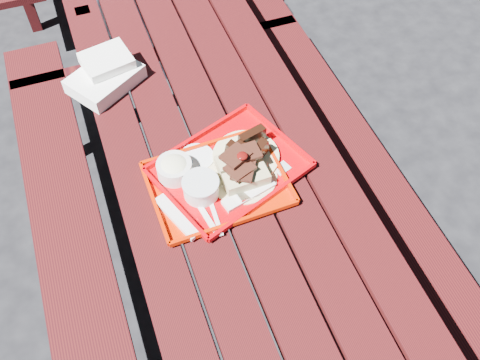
{
  "coord_description": "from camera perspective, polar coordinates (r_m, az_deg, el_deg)",
  "views": [
    {
      "loc": [
        -0.33,
        -1.06,
        2.14
      ],
      "look_at": [
        0.0,
        -0.15,
        0.82
      ],
      "focal_mm": 40.0,
      "sensor_mm": 36.0,
      "label": 1
    }
  ],
  "objects": [
    {
      "name": "near_tray",
      "position": [
        1.69,
        -2.69,
        0.49
      ],
      "size": [
        0.43,
        0.37,
        0.13
      ],
      "color": "red",
      "rests_on": "picnic_table_near"
    },
    {
      "name": "picnic_table_near",
      "position": [
        1.93,
        -1.54,
        -1.19
      ],
      "size": [
        1.41,
        2.4,
        0.75
      ],
      "color": "#390B0B",
      "rests_on": "ground"
    },
    {
      "name": "ground",
      "position": [
        2.41,
        -1.25,
        -8.87
      ],
      "size": [
        60.0,
        60.0,
        0.0
      ],
      "primitive_type": "plane",
      "color": "black",
      "rests_on": "ground"
    },
    {
      "name": "far_tray",
      "position": [
        1.72,
        -1.18,
        1.18
      ],
      "size": [
        0.54,
        0.48,
        0.08
      ],
      "color": "#BF0007",
      "rests_on": "picnic_table_near"
    },
    {
      "name": "white_cloth",
      "position": [
        2.05,
        -14.13,
        10.92
      ],
      "size": [
        0.31,
        0.29,
        0.1
      ],
      "color": "white",
      "rests_on": "picnic_table_near"
    }
  ]
}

